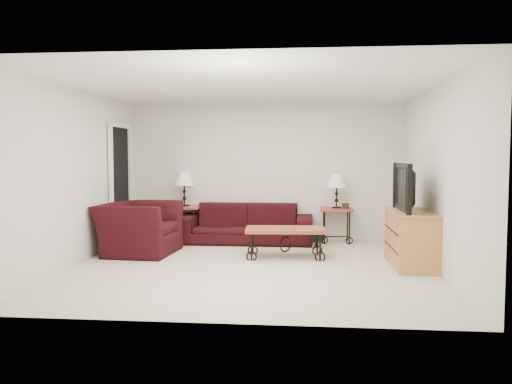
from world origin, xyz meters
TOP-DOWN VIEW (x-y plane):
  - ground at (0.00, 0.00)m, footprint 5.00×5.00m
  - wall_back at (0.00, 2.50)m, footprint 5.00×0.02m
  - wall_front at (0.00, -2.50)m, footprint 5.00×0.02m
  - wall_left at (-2.50, 0.00)m, footprint 0.02×5.00m
  - wall_right at (2.50, 0.00)m, footprint 0.02×5.00m
  - ceiling at (0.00, 0.00)m, footprint 5.00×5.00m
  - doorway at (-2.47, 1.65)m, footprint 0.08×0.94m
  - sofa at (-0.31, 2.02)m, footprint 2.37×0.92m
  - side_table_left at (-1.46, 2.20)m, footprint 0.62×0.62m
  - side_table_right at (1.30, 2.20)m, footprint 0.57×0.57m
  - lamp_left at (-1.46, 2.20)m, footprint 0.38×0.38m
  - lamp_right at (1.30, 2.20)m, footprint 0.35×0.35m
  - photo_frame_left at (-1.61, 2.05)m, footprint 0.13×0.05m
  - photo_frame_right at (1.45, 2.05)m, footprint 0.12×0.04m
  - coffee_table at (0.45, 0.72)m, footprint 1.24×0.73m
  - armchair at (-1.88, 0.82)m, footprint 1.17×1.32m
  - throw_pillow at (-1.73, 0.77)m, footprint 0.12×0.37m
  - tv_stand at (2.23, 0.28)m, footprint 0.54×1.30m
  - television at (2.21, 0.28)m, footprint 0.15×1.16m
  - backpack at (0.94, 1.62)m, footprint 0.35×0.27m

SIDE VIEW (x-z plane):
  - ground at x=0.00m, z-range 0.00..0.00m
  - backpack at x=0.94m, z-range 0.00..0.43m
  - coffee_table at x=0.45m, z-range 0.00..0.45m
  - side_table_right at x=1.30m, z-range 0.00..0.62m
  - side_table_left at x=-1.46m, z-range 0.00..0.63m
  - sofa at x=-0.31m, z-range 0.00..0.69m
  - tv_stand at x=2.23m, z-range 0.00..0.78m
  - armchair at x=-1.88m, z-range 0.00..0.81m
  - throw_pillow at x=-1.73m, z-range 0.34..0.70m
  - photo_frame_right at x=1.45m, z-range 0.62..0.72m
  - photo_frame_left at x=-1.61m, z-range 0.63..0.74m
  - lamp_right at x=1.30m, z-range 0.62..1.24m
  - lamp_left at x=-1.46m, z-range 0.63..1.26m
  - doorway at x=-2.47m, z-range 0.00..2.04m
  - television at x=2.21m, z-range 0.78..1.45m
  - wall_back at x=0.00m, z-range 0.00..2.50m
  - wall_front at x=0.00m, z-range 0.00..2.50m
  - wall_left at x=-2.50m, z-range 0.00..2.50m
  - wall_right at x=2.50m, z-range 0.00..2.50m
  - ceiling at x=0.00m, z-range 2.50..2.50m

